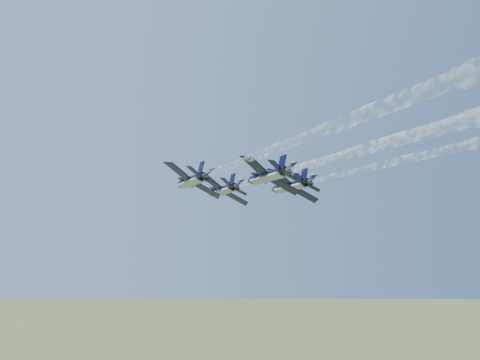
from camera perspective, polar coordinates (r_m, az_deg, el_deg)
name	(u,v)px	position (r m, az deg, el deg)	size (l,w,h in m)	color
jet_lead	(222,190)	(115.80, -1.94, -1.08)	(11.31, 16.31, 6.31)	black
jet_left	(191,181)	(102.11, -5.28, -0.09)	(11.31, 16.31, 6.31)	black
jet_right	(290,186)	(109.76, 5.34, -0.66)	(11.31, 16.31, 6.31)	black
jet_slot	(267,176)	(95.82, 2.90, 0.42)	(11.31, 16.31, 6.31)	black
smoke_trail_lead	(412,131)	(65.18, 17.90, 4.96)	(3.54, 80.48, 2.77)	white
smoke_trail_left	(402,94)	(50.48, 16.87, 8.73)	(3.54, 80.48, 2.77)	white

